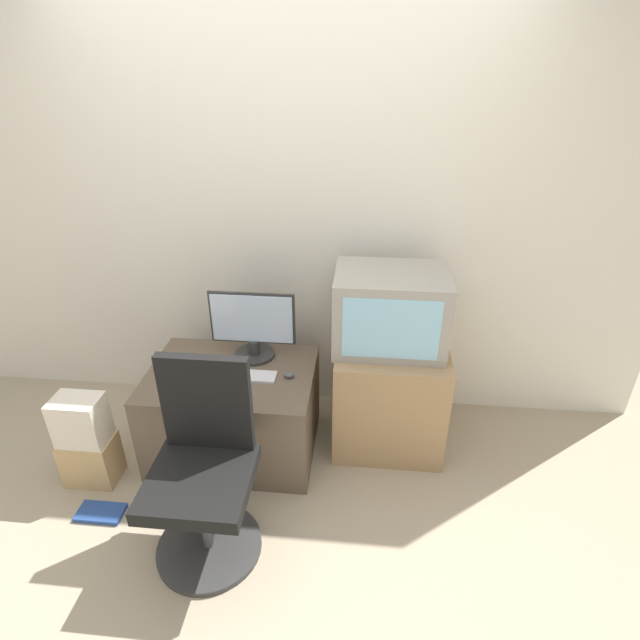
{
  "coord_description": "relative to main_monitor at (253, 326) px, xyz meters",
  "views": [
    {
      "loc": [
        0.45,
        -1.49,
        2.12
      ],
      "look_at": [
        0.21,
        0.95,
        0.79
      ],
      "focal_mm": 28.0,
      "sensor_mm": 36.0,
      "label": 1
    }
  ],
  "objects": [
    {
      "name": "cardboard_box_lower",
      "position": [
        -0.83,
        -0.51,
        -0.6
      ],
      "size": [
        0.27,
        0.19,
        0.28
      ],
      "color": "tan",
      "rests_on": "ground_plane"
    },
    {
      "name": "crt_tv",
      "position": [
        0.77,
        0.01,
        0.13
      ],
      "size": [
        0.6,
        0.44,
        0.44
      ],
      "color": "gray",
      "rests_on": "side_stand"
    },
    {
      "name": "side_stand",
      "position": [
        0.79,
        0.03,
        -0.41
      ],
      "size": [
        0.63,
        0.63,
        0.65
      ],
      "color": "#A37F56",
      "rests_on": "ground_plane"
    },
    {
      "name": "cardboard_box_upper",
      "position": [
        -0.83,
        -0.51,
        -0.33
      ],
      "size": [
        0.25,
        0.18,
        0.27
      ],
      "color": "beige",
      "rests_on": "cardboard_box_lower"
    },
    {
      "name": "mouse",
      "position": [
        0.23,
        -0.2,
        -0.18
      ],
      "size": [
        0.06,
        0.04,
        0.03
      ],
      "color": "#4C4C51",
      "rests_on": "desk"
    },
    {
      "name": "main_monitor",
      "position": [
        0.0,
        0.0,
        0.0
      ],
      "size": [
        0.49,
        0.23,
        0.4
      ],
      "color": "#2D2D2D",
      "rests_on": "desk"
    },
    {
      "name": "wall_back",
      "position": [
        0.17,
        0.39,
        0.56
      ],
      "size": [
        4.4,
        0.05,
        2.6
      ],
      "color": "silver",
      "rests_on": "ground_plane"
    },
    {
      "name": "desk",
      "position": [
        -0.1,
        -0.18,
        -0.47
      ],
      "size": [
        0.93,
        0.67,
        0.54
      ],
      "color": "brown",
      "rests_on": "ground_plane"
    },
    {
      "name": "office_chair",
      "position": [
        -0.06,
        -0.83,
        -0.31
      ],
      "size": [
        0.5,
        0.5,
        0.97
      ],
      "color": "#333333",
      "rests_on": "ground_plane"
    },
    {
      "name": "ground_plane",
      "position": [
        0.17,
        -0.93,
        -0.74
      ],
      "size": [
        12.0,
        12.0,
        0.0
      ],
      "primitive_type": "plane",
      "color": "tan"
    },
    {
      "name": "keyboard",
      "position": [
        -0.01,
        -0.22,
        -0.19
      ],
      "size": [
        0.35,
        0.11,
        0.01
      ],
      "color": "silver",
      "rests_on": "desk"
    },
    {
      "name": "book",
      "position": [
        -0.68,
        -0.75,
        -0.73
      ],
      "size": [
        0.24,
        0.13,
        0.02
      ],
      "color": "navy",
      "rests_on": "ground_plane"
    }
  ]
}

